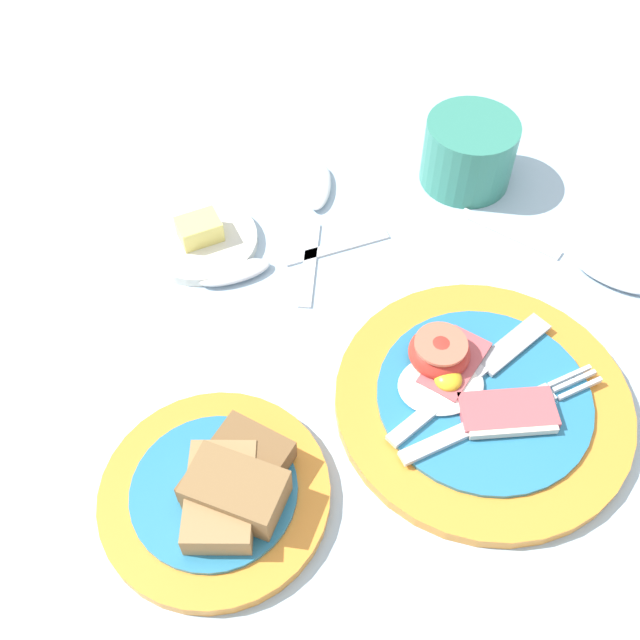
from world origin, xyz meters
name	(u,v)px	position (x,y,z in m)	size (l,w,h in m)	color
ground_plane	(417,419)	(0.00, 0.00, 0.00)	(3.00, 3.00, 0.00)	#A3BCD1
breakfast_plate	(478,397)	(0.05, 0.00, 0.01)	(0.25, 0.25, 0.04)	orange
bread_plate	(221,491)	(-0.17, -0.03, 0.02)	(0.18, 0.18, 0.05)	orange
sugar_cup	(469,151)	(0.14, 0.27, 0.04)	(0.09, 0.09, 0.07)	#337F6B
butter_dish	(201,239)	(-0.15, 0.24, 0.01)	(0.11, 0.11, 0.03)	silver
teaspoon_by_saucer	(584,264)	(0.21, 0.12, 0.01)	(0.14, 0.16, 0.01)	silver
teaspoon_near_cup	(262,265)	(-0.09, 0.19, 0.01)	(0.19, 0.04, 0.01)	silver
teaspoon_stray	(316,205)	(-0.02, 0.26, 0.01)	(0.08, 0.19, 0.01)	silver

